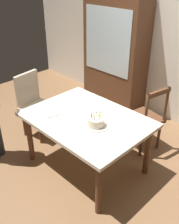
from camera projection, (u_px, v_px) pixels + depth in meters
ground at (87, 165)px, 3.40m from camera, size 6.40×6.40×0.00m
back_wall at (175, 40)px, 3.88m from camera, size 6.40×0.10×2.60m
dining_table at (87, 124)px, 3.09m from camera, size 1.42×1.05×0.72m
birthday_cake at (96, 122)px, 2.86m from camera, size 0.28×0.28×0.17m
plate_near_celebrant at (50, 113)px, 3.14m from camera, size 0.22×0.22×0.01m
plate_far_side at (96, 108)px, 3.23m from camera, size 0.22×0.22×0.01m
fork_near_celebrant at (43, 108)px, 3.24m from camera, size 0.18×0.05×0.01m
fork_far_side at (87, 104)px, 3.32m from camera, size 0.18×0.04×0.01m
chair_spindle_back at (145, 119)px, 3.52m from camera, size 0.51×0.51×0.95m
chair_upholstered at (34, 101)px, 3.81m from camera, size 0.51×0.50×0.95m
china_cabinet at (115, 54)px, 4.43m from camera, size 1.10×0.45×1.90m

